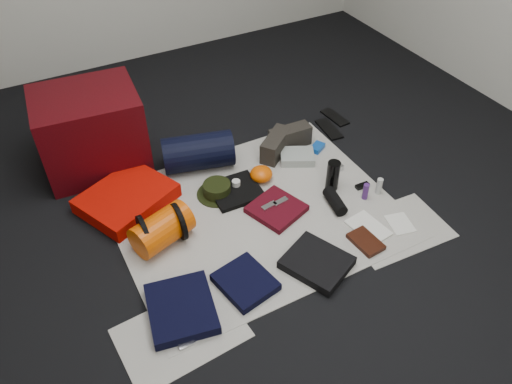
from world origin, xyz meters
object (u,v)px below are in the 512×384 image
sleeping_pad (127,198)px  compact_camera (335,168)px  navy_duffel (198,152)px  water_bottle (333,175)px  stuff_sack (162,229)px  paperback_book (366,242)px  red_cabinet (91,131)px

sleeping_pad → compact_camera: 1.33m
navy_duffel → compact_camera: 0.90m
water_bottle → compact_camera: bearing=47.0°
sleeping_pad → stuff_sack: (0.08, -0.39, 0.05)m
navy_duffel → paperback_book: bearing=-48.3°
sleeping_pad → compact_camera: size_ratio=5.31×
stuff_sack → paperback_book: (0.98, -0.55, -0.08)m
stuff_sack → compact_camera: stuff_sack is taller
red_cabinet → stuff_sack: (0.13, -0.88, -0.16)m
water_bottle → paperback_book: 0.50m
sleeping_pad → stuff_sack: 0.41m
water_bottle → navy_duffel: bearing=137.6°
red_cabinet → navy_duffel: 0.68m
red_cabinet → navy_duffel: red_cabinet is taller
red_cabinet → paperback_book: size_ratio=3.23×
stuff_sack → compact_camera: 1.21m
stuff_sack → water_bottle: bearing=-3.5°
water_bottle → compact_camera: water_bottle is taller
sleeping_pad → stuff_sack: stuff_sack is taller
red_cabinet → stuff_sack: 0.90m
compact_camera → water_bottle: bearing=-134.3°
red_cabinet → compact_camera: red_cabinet is taller
sleeping_pad → navy_duffel: (0.53, 0.13, 0.07)m
sleeping_pad → paperback_book: bearing=-41.4°
navy_duffel → paperback_book: size_ratio=2.32×
water_bottle → compact_camera: size_ratio=2.08×
water_bottle → paperback_book: bearing=-102.0°
red_cabinet → compact_camera: (1.34, -0.81, -0.24)m
paperback_book → red_cabinet: bearing=123.5°
stuff_sack → navy_duffel: (0.44, 0.52, 0.02)m
navy_duffel → water_bottle: navy_duffel is taller
navy_duffel → water_bottle: size_ratio=2.26×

